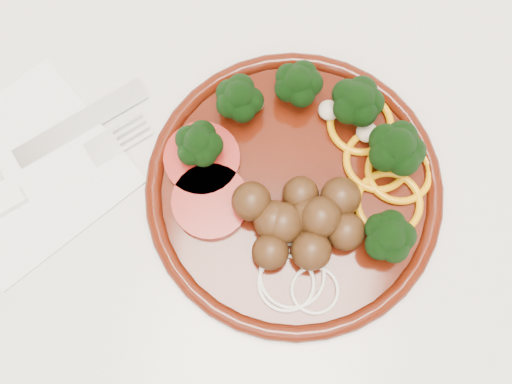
# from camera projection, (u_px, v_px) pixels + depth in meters

# --- Properties ---
(counter) EXTENTS (2.40, 0.60, 0.90)m
(counter) POSITION_uv_depth(u_px,v_px,m) (222.00, 255.00, 0.98)
(counter) COLOR silver
(counter) RESTS_ON ground
(plate) EXTENTS (0.25, 0.25, 0.06)m
(plate) POSITION_uv_depth(u_px,v_px,m) (300.00, 181.00, 0.52)
(plate) COLOR #3D0F05
(plate) RESTS_ON counter
(napkin) EXTENTS (0.20, 0.20, 0.00)m
(napkin) POSITION_uv_depth(u_px,v_px,m) (27.00, 170.00, 0.54)
(napkin) COLOR white
(napkin) RESTS_ON counter
(fork) EXTENTS (0.16, 0.15, 0.01)m
(fork) POSITION_uv_depth(u_px,v_px,m) (4.00, 205.00, 0.53)
(fork) COLOR white
(fork) RESTS_ON napkin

